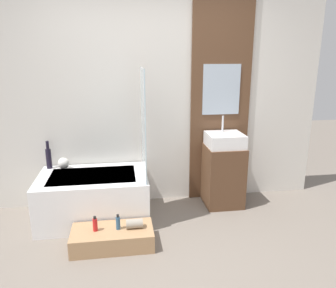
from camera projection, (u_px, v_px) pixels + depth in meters
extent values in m
plane|color=slate|center=(171.00, 277.00, 2.74)|extent=(12.00, 12.00, 0.00)
cube|color=silver|center=(151.00, 98.00, 3.90)|extent=(4.20, 0.06, 2.60)
cube|color=brown|center=(221.00, 97.00, 3.97)|extent=(0.74, 0.03, 2.60)
cube|color=#ADBCCC|center=(221.00, 90.00, 3.93)|extent=(0.46, 0.01, 0.60)
cube|color=white|center=(94.00, 197.00, 3.66)|extent=(1.19, 0.78, 0.52)
cube|color=silver|center=(93.00, 176.00, 3.59)|extent=(0.92, 0.54, 0.01)
cube|color=silver|center=(143.00, 124.00, 3.42)|extent=(0.01, 0.54, 1.15)
cube|color=#A87F56|center=(113.00, 238.00, 3.16)|extent=(0.78, 0.38, 0.18)
cube|color=brown|center=(223.00, 176.00, 3.99)|extent=(0.44, 0.44, 0.74)
cube|color=white|center=(225.00, 140.00, 3.87)|extent=(0.42, 0.39, 0.16)
cylinder|color=silver|center=(223.00, 124.00, 3.93)|extent=(0.02, 0.02, 0.19)
cylinder|color=black|center=(49.00, 159.00, 3.78)|extent=(0.06, 0.06, 0.23)
cylinder|color=black|center=(47.00, 145.00, 3.74)|extent=(0.03, 0.03, 0.10)
sphere|color=silver|center=(63.00, 163.00, 3.79)|extent=(0.13, 0.13, 0.13)
cylinder|color=red|center=(95.00, 225.00, 3.10)|extent=(0.04, 0.04, 0.12)
cylinder|color=black|center=(95.00, 218.00, 3.08)|extent=(0.03, 0.03, 0.03)
cylinder|color=#2D567A|center=(118.00, 223.00, 3.13)|extent=(0.04, 0.04, 0.12)
cylinder|color=black|center=(118.00, 216.00, 3.11)|extent=(0.02, 0.02, 0.03)
cylinder|color=gray|center=(135.00, 224.00, 3.16)|extent=(0.16, 0.09, 0.09)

